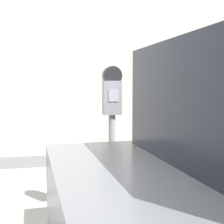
# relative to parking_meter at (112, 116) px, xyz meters

# --- Properties ---
(sidewalk) EXTENTS (24.00, 2.80, 0.14)m
(sidewalk) POSITION_rel_parking_meter_xyz_m (-0.56, 1.03, -1.18)
(sidewalk) COLOR #9E9B96
(sidewalk) RESTS_ON ground_plane
(building_facade) EXTENTS (24.00, 0.30, 6.66)m
(building_facade) POSITION_rel_parking_meter_xyz_m (-0.56, 4.13, 2.08)
(building_facade) COLOR beige
(building_facade) RESTS_ON ground_plane
(parking_meter) EXTENTS (0.19, 0.14, 1.61)m
(parking_meter) POSITION_rel_parking_meter_xyz_m (0.00, 0.00, 0.00)
(parking_meter) COLOR gray
(parking_meter) RESTS_ON sidewalk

